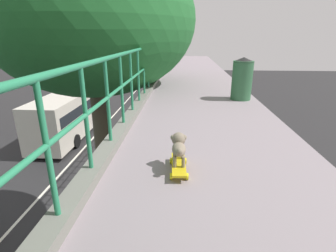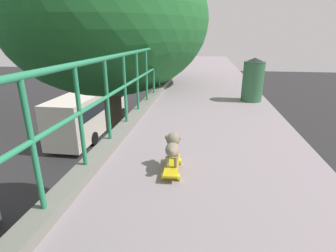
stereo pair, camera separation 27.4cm
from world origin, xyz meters
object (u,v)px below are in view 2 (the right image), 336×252
city_bus (93,108)px  toy_skateboard (172,165)px  litter_bin (253,79)px  small_dog (173,146)px

city_bus → toy_skateboard: (8.65, -16.58, 4.19)m
toy_skateboard → litter_bin: size_ratio=0.57×
city_bus → litter_bin: (10.01, -13.13, 4.60)m
toy_skateboard → small_dog: small_dog is taller
toy_skateboard → small_dog: (-0.00, 0.07, 0.20)m
litter_bin → toy_skateboard: bearing=-111.4°
toy_skateboard → city_bus: bearing=117.6°
small_dog → litter_bin: litter_bin is taller
toy_skateboard → litter_bin: litter_bin is taller
city_bus → toy_skateboard: toy_skateboard is taller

